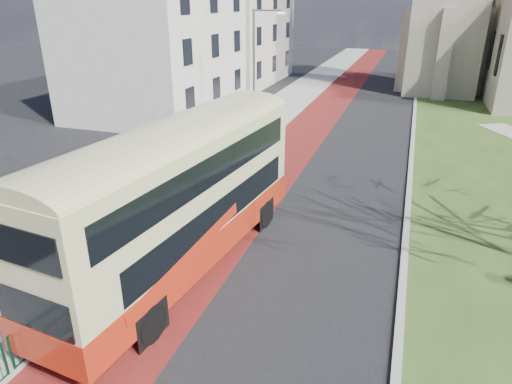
% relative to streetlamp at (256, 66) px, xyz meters
% --- Properties ---
extents(ground, '(160.00, 160.00, 0.00)m').
position_rel_streetlamp_xyz_m(ground, '(4.35, -18.00, -4.59)').
color(ground, black).
rests_on(ground, ground).
extents(road_carriageway, '(9.00, 120.00, 0.01)m').
position_rel_streetlamp_xyz_m(road_carriageway, '(5.85, 2.00, -4.59)').
color(road_carriageway, black).
rests_on(road_carriageway, ground).
extents(bus_lane, '(3.40, 120.00, 0.01)m').
position_rel_streetlamp_xyz_m(bus_lane, '(3.15, 2.00, -4.59)').
color(bus_lane, '#591414').
rests_on(bus_lane, ground).
extents(pavement_west, '(4.00, 120.00, 0.12)m').
position_rel_streetlamp_xyz_m(pavement_west, '(-0.65, 2.00, -4.53)').
color(pavement_west, gray).
rests_on(pavement_west, ground).
extents(kerb_west, '(0.25, 120.00, 0.13)m').
position_rel_streetlamp_xyz_m(kerb_west, '(1.35, 2.00, -4.53)').
color(kerb_west, '#999993').
rests_on(kerb_west, ground).
extents(kerb_east, '(0.25, 80.00, 0.13)m').
position_rel_streetlamp_xyz_m(kerb_east, '(10.45, 4.00, -4.53)').
color(kerb_east, '#999993').
rests_on(kerb_east, ground).
extents(pedestrian_railing, '(0.07, 24.00, 1.12)m').
position_rel_streetlamp_xyz_m(pedestrian_railing, '(1.40, -14.00, -4.04)').
color(pedestrian_railing, '#0C3520').
rests_on(pedestrian_railing, ground).
extents(street_block_near, '(10.30, 14.30, 13.00)m').
position_rel_streetlamp_xyz_m(street_block_near, '(-9.65, 4.00, 1.92)').
color(street_block_near, beige).
rests_on(street_block_near, ground).
extents(street_block_far, '(10.30, 16.30, 11.50)m').
position_rel_streetlamp_xyz_m(street_block_far, '(-9.65, 20.00, 1.17)').
color(street_block_far, beige).
rests_on(street_block_far, ground).
extents(streetlamp, '(2.13, 0.18, 8.00)m').
position_rel_streetlamp_xyz_m(streetlamp, '(0.00, 0.00, 0.00)').
color(streetlamp, gray).
rests_on(streetlamp, pavement_west).
extents(bus, '(4.06, 12.05, 4.94)m').
position_rel_streetlamp_xyz_m(bus, '(3.16, -17.17, -1.77)').
color(bus, '#B42510').
rests_on(bus, ground).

